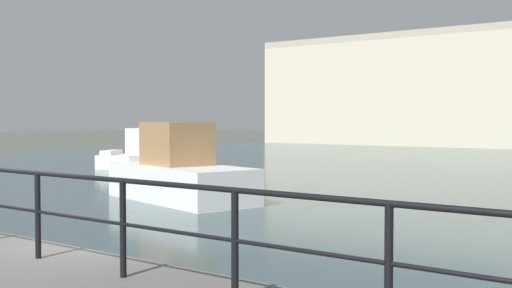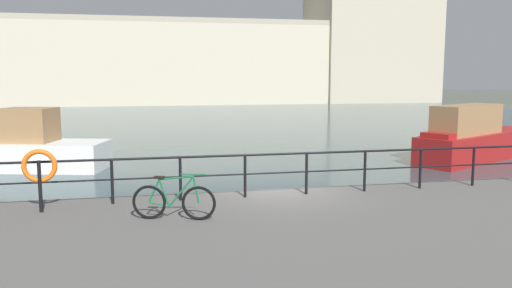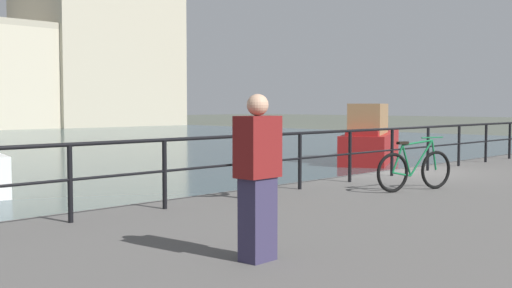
% 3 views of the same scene
% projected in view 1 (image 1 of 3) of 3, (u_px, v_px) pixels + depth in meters
% --- Properties ---
extents(moored_harbor_tender, '(6.40, 3.87, 2.64)m').
position_uv_depth(moored_harbor_tender, '(180.00, 174.00, 22.38)').
color(moored_harbor_tender, white).
rests_on(moored_harbor_tender, water_basin).
extents(moored_small_launch, '(5.87, 4.52, 2.24)m').
position_uv_depth(moored_small_launch, '(150.00, 154.00, 36.63)').
color(moored_small_launch, white).
rests_on(moored_small_launch, water_basin).
extents(quay_railing, '(26.92, 0.07, 1.08)m').
position_uv_depth(quay_railing, '(2.00, 194.00, 8.64)').
color(quay_railing, black).
rests_on(quay_railing, quay_promenade).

